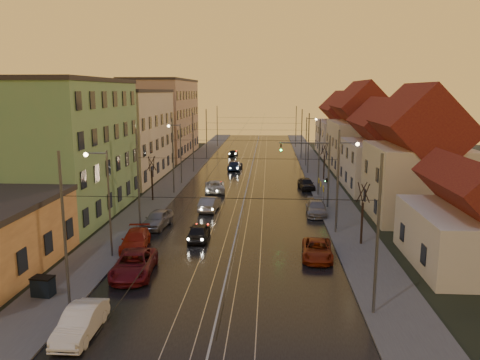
% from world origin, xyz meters
% --- Properties ---
extents(ground, '(160.00, 160.00, 0.00)m').
position_xyz_m(ground, '(0.00, 0.00, 0.00)').
color(ground, black).
rests_on(ground, ground).
extents(road, '(16.00, 120.00, 0.04)m').
position_xyz_m(road, '(0.00, 40.00, 0.02)').
color(road, black).
rests_on(road, ground).
extents(sidewalk_left, '(4.00, 120.00, 0.15)m').
position_xyz_m(sidewalk_left, '(-10.00, 40.00, 0.07)').
color(sidewalk_left, '#4C4C4C').
rests_on(sidewalk_left, ground).
extents(sidewalk_right, '(4.00, 120.00, 0.15)m').
position_xyz_m(sidewalk_right, '(10.00, 40.00, 0.07)').
color(sidewalk_right, '#4C4C4C').
rests_on(sidewalk_right, ground).
extents(tram_rail_0, '(0.06, 120.00, 0.03)m').
position_xyz_m(tram_rail_0, '(-2.20, 40.00, 0.06)').
color(tram_rail_0, gray).
rests_on(tram_rail_0, road).
extents(tram_rail_1, '(0.06, 120.00, 0.03)m').
position_xyz_m(tram_rail_1, '(-0.77, 40.00, 0.06)').
color(tram_rail_1, gray).
rests_on(tram_rail_1, road).
extents(tram_rail_2, '(0.06, 120.00, 0.03)m').
position_xyz_m(tram_rail_2, '(0.77, 40.00, 0.06)').
color(tram_rail_2, gray).
rests_on(tram_rail_2, road).
extents(tram_rail_3, '(0.06, 120.00, 0.03)m').
position_xyz_m(tram_rail_3, '(2.20, 40.00, 0.06)').
color(tram_rail_3, gray).
rests_on(tram_rail_3, road).
extents(apartment_left_1, '(10.00, 18.00, 13.00)m').
position_xyz_m(apartment_left_1, '(-17.50, 14.00, 6.50)').
color(apartment_left_1, '#649760').
rests_on(apartment_left_1, ground).
extents(apartment_left_2, '(10.00, 20.00, 12.00)m').
position_xyz_m(apartment_left_2, '(-17.50, 34.00, 6.00)').
color(apartment_left_2, '#C3B597').
rests_on(apartment_left_2, ground).
extents(apartment_left_3, '(10.00, 24.00, 14.00)m').
position_xyz_m(apartment_left_3, '(-17.50, 58.00, 7.00)').
color(apartment_left_3, tan).
rests_on(apartment_left_3, ground).
extents(house_right_0, '(8.16, 10.20, 5.80)m').
position_xyz_m(house_right_0, '(17.00, 2.00, 2.92)').
color(house_right_0, beige).
rests_on(house_right_0, ground).
extents(house_right_1, '(8.67, 10.20, 10.80)m').
position_xyz_m(house_right_1, '(17.00, 15.00, 5.45)').
color(house_right_1, beige).
rests_on(house_right_1, ground).
extents(house_right_2, '(9.18, 12.24, 9.20)m').
position_xyz_m(house_right_2, '(17.00, 28.00, 4.64)').
color(house_right_2, beige).
rests_on(house_right_2, ground).
extents(house_right_3, '(9.18, 14.28, 11.50)m').
position_xyz_m(house_right_3, '(17.00, 43.00, 5.80)').
color(house_right_3, beige).
rests_on(house_right_3, ground).
extents(house_right_4, '(9.18, 16.32, 10.00)m').
position_xyz_m(house_right_4, '(17.00, 61.00, 5.05)').
color(house_right_4, beige).
rests_on(house_right_4, ground).
extents(catenary_pole_l_0, '(0.16, 0.16, 9.00)m').
position_xyz_m(catenary_pole_l_0, '(-8.60, -6.00, 4.50)').
color(catenary_pole_l_0, '#595B60').
rests_on(catenary_pole_l_0, ground).
extents(catenary_pole_r_0, '(0.16, 0.16, 9.00)m').
position_xyz_m(catenary_pole_r_0, '(8.60, -6.00, 4.50)').
color(catenary_pole_r_0, '#595B60').
rests_on(catenary_pole_r_0, ground).
extents(catenary_pole_l_1, '(0.16, 0.16, 9.00)m').
position_xyz_m(catenary_pole_l_1, '(-8.60, 9.00, 4.50)').
color(catenary_pole_l_1, '#595B60').
rests_on(catenary_pole_l_1, ground).
extents(catenary_pole_r_1, '(0.16, 0.16, 9.00)m').
position_xyz_m(catenary_pole_r_1, '(8.60, 9.00, 4.50)').
color(catenary_pole_r_1, '#595B60').
rests_on(catenary_pole_r_1, ground).
extents(catenary_pole_l_2, '(0.16, 0.16, 9.00)m').
position_xyz_m(catenary_pole_l_2, '(-8.60, 24.00, 4.50)').
color(catenary_pole_l_2, '#595B60').
rests_on(catenary_pole_l_2, ground).
extents(catenary_pole_r_2, '(0.16, 0.16, 9.00)m').
position_xyz_m(catenary_pole_r_2, '(8.60, 24.00, 4.50)').
color(catenary_pole_r_2, '#595B60').
rests_on(catenary_pole_r_2, ground).
extents(catenary_pole_l_3, '(0.16, 0.16, 9.00)m').
position_xyz_m(catenary_pole_l_3, '(-8.60, 39.00, 4.50)').
color(catenary_pole_l_3, '#595B60').
rests_on(catenary_pole_l_3, ground).
extents(catenary_pole_r_3, '(0.16, 0.16, 9.00)m').
position_xyz_m(catenary_pole_r_3, '(8.60, 39.00, 4.50)').
color(catenary_pole_r_3, '#595B60').
rests_on(catenary_pole_r_3, ground).
extents(catenary_pole_l_4, '(0.16, 0.16, 9.00)m').
position_xyz_m(catenary_pole_l_4, '(-8.60, 54.00, 4.50)').
color(catenary_pole_l_4, '#595B60').
rests_on(catenary_pole_l_4, ground).
extents(catenary_pole_r_4, '(0.16, 0.16, 9.00)m').
position_xyz_m(catenary_pole_r_4, '(8.60, 54.00, 4.50)').
color(catenary_pole_r_4, '#595B60').
rests_on(catenary_pole_r_4, ground).
extents(catenary_pole_l_5, '(0.16, 0.16, 9.00)m').
position_xyz_m(catenary_pole_l_5, '(-8.60, 72.00, 4.50)').
color(catenary_pole_l_5, '#595B60').
rests_on(catenary_pole_l_5, ground).
extents(catenary_pole_r_5, '(0.16, 0.16, 9.00)m').
position_xyz_m(catenary_pole_r_5, '(8.60, 72.00, 4.50)').
color(catenary_pole_r_5, '#595B60').
rests_on(catenary_pole_r_5, ground).
extents(street_lamp_0, '(1.75, 0.32, 8.00)m').
position_xyz_m(street_lamp_0, '(-9.10, 2.00, 4.89)').
color(street_lamp_0, '#595B60').
rests_on(street_lamp_0, ground).
extents(street_lamp_1, '(1.75, 0.32, 8.00)m').
position_xyz_m(street_lamp_1, '(9.10, 10.00, 4.89)').
color(street_lamp_1, '#595B60').
rests_on(street_lamp_1, ground).
extents(street_lamp_2, '(1.75, 0.32, 8.00)m').
position_xyz_m(street_lamp_2, '(-9.10, 30.00, 4.89)').
color(street_lamp_2, '#595B60').
rests_on(street_lamp_2, ground).
extents(street_lamp_3, '(1.75, 0.32, 8.00)m').
position_xyz_m(street_lamp_3, '(9.10, 46.00, 4.89)').
color(street_lamp_3, '#595B60').
rests_on(street_lamp_3, ground).
extents(traffic_light_mast, '(5.30, 0.32, 7.20)m').
position_xyz_m(traffic_light_mast, '(7.99, 18.00, 4.60)').
color(traffic_light_mast, '#595B60').
rests_on(traffic_light_mast, ground).
extents(bare_tree_0, '(1.09, 1.09, 5.11)m').
position_xyz_m(bare_tree_0, '(-10.20, 20.00, 2.49)').
color(bare_tree_0, black).
rests_on(bare_tree_0, ground).
extents(bare_tree_1, '(1.09, 1.09, 5.11)m').
position_xyz_m(bare_tree_1, '(10.20, 6.00, 2.49)').
color(bare_tree_1, black).
rests_on(bare_tree_1, ground).
extents(bare_tree_2, '(1.09, 1.09, 5.11)m').
position_xyz_m(bare_tree_2, '(10.40, 34.00, 2.49)').
color(bare_tree_2, black).
rests_on(bare_tree_2, ground).
extents(driving_car_0, '(1.76, 4.18, 1.41)m').
position_xyz_m(driving_car_0, '(-2.98, 6.61, 0.71)').
color(driving_car_0, black).
rests_on(driving_car_0, ground).
extents(driving_car_1, '(1.94, 4.68, 1.51)m').
position_xyz_m(driving_car_1, '(-3.30, 16.27, 0.75)').
color(driving_car_1, gray).
rests_on(driving_car_1, ground).
extents(driving_car_2, '(2.98, 5.41, 1.43)m').
position_xyz_m(driving_car_2, '(-3.81, 25.35, 0.72)').
color(driving_car_2, '#BBBBBB').
rests_on(driving_car_2, ground).
extents(driving_car_3, '(2.26, 5.10, 1.45)m').
position_xyz_m(driving_car_3, '(-2.51, 41.69, 0.73)').
color(driving_car_3, '#172445').
rests_on(driving_car_3, ground).
extents(driving_car_4, '(1.81, 3.71, 1.22)m').
position_xyz_m(driving_car_4, '(-4.00, 57.56, 0.61)').
color(driving_car_4, black).
rests_on(driving_car_4, ground).
extents(parked_left_0, '(1.57, 4.43, 1.46)m').
position_xyz_m(parked_left_0, '(-6.62, -9.18, 0.73)').
color(parked_left_0, white).
rests_on(parked_left_0, ground).
extents(parked_left_1, '(2.96, 5.66, 1.52)m').
position_xyz_m(parked_left_1, '(-6.20, -1.23, 0.76)').
color(parked_left_1, maroon).
rests_on(parked_left_1, ground).
extents(parked_left_2, '(2.56, 5.06, 1.41)m').
position_xyz_m(parked_left_2, '(-7.60, 4.06, 0.70)').
color(parked_left_2, '#A42110').
rests_on(parked_left_2, ground).
extents(parked_left_3, '(2.44, 4.80, 1.56)m').
position_xyz_m(parked_left_3, '(-7.25, 9.99, 0.78)').
color(parked_left_3, gray).
rests_on(parked_left_3, ground).
extents(parked_right_0, '(2.48, 4.85, 1.31)m').
position_xyz_m(parked_right_0, '(6.39, 2.78, 0.66)').
color(parked_right_0, maroon).
rests_on(parked_right_0, ground).
extents(parked_right_1, '(2.16, 4.88, 1.39)m').
position_xyz_m(parked_right_1, '(7.55, 15.27, 0.70)').
color(parked_right_1, gray).
rests_on(parked_right_1, ground).
extents(parked_right_2, '(2.24, 4.39, 1.43)m').
position_xyz_m(parked_right_2, '(7.49, 27.63, 0.71)').
color(parked_right_2, black).
rests_on(parked_right_2, ground).
extents(dumpster, '(1.28, 0.93, 1.10)m').
position_xyz_m(dumpster, '(-10.59, -5.04, 0.70)').
color(dumpster, black).
rests_on(dumpster, sidewalk_left).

